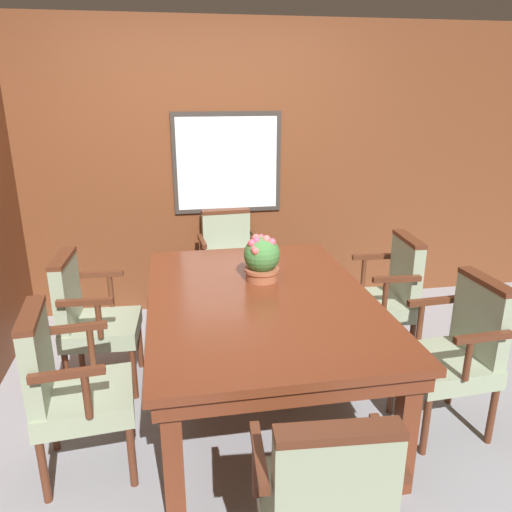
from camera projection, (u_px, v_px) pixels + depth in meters
The scene contains 10 objects.
ground_plane at pixel (240, 415), 3.06m from camera, with size 14.00×14.00×0.00m, color #93969E.
wall_back at pixel (209, 172), 4.26m from camera, with size 7.20×0.08×2.45m.
dining_table at pixel (260, 309), 2.98m from camera, with size 1.31×1.88×0.74m.
chair_right_far at pixel (387, 293), 3.59m from camera, with size 0.50×0.52×0.92m.
chair_head_far at pixel (229, 260), 4.26m from camera, with size 0.52×0.50×0.92m.
chair_left_near at pixel (69, 385), 2.48m from camera, with size 0.51×0.52×0.92m.
chair_right_near at pixel (457, 349), 2.82m from camera, with size 0.49×0.51×0.92m.
chair_head_near at pixel (324, 503), 1.78m from camera, with size 0.52×0.50×0.92m.
chair_left_far at pixel (90, 316), 3.23m from camera, with size 0.50×0.52×0.92m.
potted_plant at pixel (262, 258), 3.16m from camera, with size 0.23×0.24×0.30m.
Camera 1 is at (-0.37, -2.56, 1.91)m, focal length 35.00 mm.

